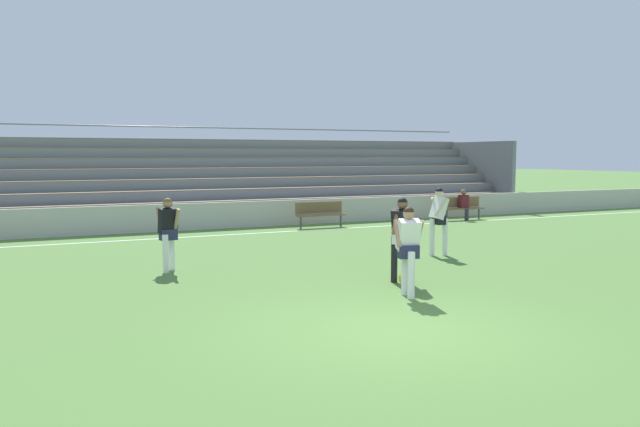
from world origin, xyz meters
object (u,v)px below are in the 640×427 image
object	(u,v)px
player_white_dropping_back	(408,244)
spectator_seated	(464,202)
bleacher_stand	(203,177)
soccer_ball	(404,278)
bench_near_bin	(320,212)
bench_far_left	(462,206)
player_dark_deep_cover	(168,228)
player_dark_overlapping	(402,232)
player_white_pressing_high	(439,215)

from	to	relation	value
player_white_dropping_back	spectator_seated	bearing A→B (deg)	47.91
bleacher_stand	soccer_ball	size ratio (longest dim) A/B	125.81
bench_near_bin	bench_far_left	bearing A→B (deg)	0.00
bench_near_bin	bleacher_stand	bearing A→B (deg)	122.80
bench_far_left	player_dark_deep_cover	size ratio (longest dim) A/B	1.11
player_white_dropping_back	player_dark_overlapping	distance (m)	1.20
player_white_pressing_high	player_dark_overlapping	bearing A→B (deg)	-136.93
bleacher_stand	bench_near_bin	xyz separation A→B (m)	(2.96, -4.60, -1.14)
bench_near_bin	player_white_pressing_high	world-z (taller)	player_white_pressing_high
bench_near_bin	player_white_pressing_high	xyz separation A→B (m)	(0.03, -6.96, 0.49)
soccer_ball	player_dark_deep_cover	bearing A→B (deg)	139.34
spectator_seated	player_dark_deep_cover	bearing A→B (deg)	-154.52
spectator_seated	player_dark_overlapping	distance (m)	12.96
bleacher_stand	bench_far_left	distance (m)	10.31
spectator_seated	player_white_pressing_high	size ratio (longest dim) A/B	0.70
player_white_dropping_back	player_dark_overlapping	xyz separation A→B (m)	(0.55, 1.06, 0.06)
player_white_dropping_back	player_dark_deep_cover	size ratio (longest dim) A/B	1.00
bench_far_left	player_dark_deep_cover	bearing A→B (deg)	-154.10
bleacher_stand	player_white_dropping_back	bearing A→B (deg)	-91.10
bench_far_left	bench_near_bin	size ratio (longest dim) A/B	1.00
player_dark_overlapping	player_dark_deep_cover	world-z (taller)	player_dark_overlapping
spectator_seated	soccer_ball	world-z (taller)	spectator_seated
bleacher_stand	bench_far_left	world-z (taller)	bleacher_stand
player_dark_deep_cover	bench_near_bin	bearing A→B (deg)	43.22
bench_near_bin	soccer_ball	world-z (taller)	bench_near_bin
bench_far_left	player_white_dropping_back	xyz separation A→B (m)	(-9.45, -10.58, 0.42)
bleacher_stand	player_white_pressing_high	size ratio (longest dim) A/B	16.03
bench_far_left	spectator_seated	world-z (taller)	spectator_seated
bleacher_stand	spectator_seated	xyz separation A→B (m)	(9.16, -4.71, -0.99)
bench_far_left	player_dark_deep_cover	distance (m)	14.27
spectator_seated	player_dark_overlapping	world-z (taller)	player_dark_overlapping
bleacher_stand	player_white_dropping_back	xyz separation A→B (m)	(-0.29, -15.18, -0.72)
bleacher_stand	spectator_seated	size ratio (longest dim) A/B	22.87
spectator_seated	bench_near_bin	bearing A→B (deg)	178.93
player_white_dropping_back	bleacher_stand	bearing A→B (deg)	88.90
player_dark_overlapping	bench_far_left	bearing A→B (deg)	46.92
player_dark_overlapping	player_dark_deep_cover	distance (m)	5.12
player_dark_deep_cover	soccer_ball	distance (m)	5.25
player_dark_overlapping	player_white_pressing_high	world-z (taller)	player_white_pressing_high
bench_far_left	player_white_pressing_high	distance (m)	9.31
bleacher_stand	soccer_ball	world-z (taller)	bleacher_stand
bench_far_left	player_white_pressing_high	world-z (taller)	player_white_pressing_high
bench_far_left	soccer_ball	xyz separation A→B (m)	(-8.90, -9.60, -0.44)
player_dark_overlapping	player_dark_deep_cover	bearing A→B (deg)	140.00
spectator_seated	player_white_pressing_high	world-z (taller)	player_white_pressing_high
soccer_ball	player_white_pressing_high	bearing A→B (deg)	44.02
bleacher_stand	player_dark_overlapping	distance (m)	14.14
bench_far_left	player_white_dropping_back	bearing A→B (deg)	-131.77
bench_far_left	bench_near_bin	world-z (taller)	same
bleacher_stand	player_white_dropping_back	size ratio (longest dim) A/B	16.98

